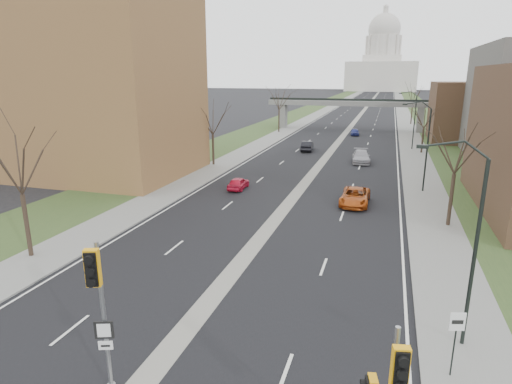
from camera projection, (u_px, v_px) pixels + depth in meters
The scene contains 27 objects.
ground at pixel (144, 382), 16.12m from camera, with size 700.00×700.00×0.00m, color black.
road_surface at pixel (367, 107), 154.32m from camera, with size 20.00×600.00×0.01m, color black.
median_strip at pixel (367, 107), 154.32m from camera, with size 1.20×600.00×0.02m, color gray.
sidewalk_right at pixel (402, 107), 150.89m from camera, with size 4.00×600.00×0.12m, color gray.
sidewalk_left at pixel (333, 106), 157.72m from camera, with size 4.00×600.00×0.12m, color gray.
grass_verge_right at pixel (420, 108), 149.18m from camera, with size 8.00×600.00×0.10m, color #283E1C.
grass_verge_left at pixel (317, 106), 159.43m from camera, with size 8.00×600.00×0.10m, color #283E1C.
apartment_building at pixel (77, 77), 48.25m from camera, with size 25.00×16.00×22.00m, color brown.
commercial_block_far at pixel (475, 112), 73.03m from camera, with size 14.00×14.00×10.00m, color brown.
pedestrian_bridge at pixel (349, 107), 88.54m from camera, with size 34.00×3.00×6.45m.
capitol at pixel (382, 64), 306.01m from camera, with size 48.00×42.00×55.75m.
streetlight_near at pixel (461, 187), 16.68m from camera, with size 2.61×0.20×8.70m.
streetlight_mid at pixel (421, 121), 40.63m from camera, with size 2.61×0.20×8.70m.
streetlight_far at pixel (410, 104), 64.59m from camera, with size 2.61×0.20×8.70m.
tree_left_a at pixel (16, 154), 25.44m from camera, with size 7.20×7.20×9.40m.
tree_left_b at pixel (212, 116), 53.18m from camera, with size 6.75×6.75×8.81m.
tree_left_c at pixel (279, 97), 84.29m from camera, with size 7.65×7.65×9.99m.
tree_right_a at pixel (458, 140), 30.93m from camera, with size 7.20×7.20×9.40m.
tree_right_b at pixel (425, 113), 61.55m from camera, with size 6.30×6.30×8.22m.
tree_right_c at pixel (414, 94), 98.08m from camera, with size 7.65×7.65×9.99m.
signal_pole_median at pixel (98, 295), 14.35m from camera, with size 0.81×0.97×5.82m.
speed_limit_sign at pixel (456, 333), 15.83m from camera, with size 0.56×0.19×2.68m.
car_left_near at pixel (238, 183), 43.18m from camera, with size 1.46×3.62×1.23m, color red.
car_left_far at pixel (307, 146), 65.01m from camera, with size 1.57×4.51×1.49m, color black.
car_right_near at pixel (355, 196), 38.05m from camera, with size 2.41×5.23×1.45m, color #AD4612.
car_right_mid at pixel (361, 157), 56.29m from camera, with size 2.22×5.45×1.58m, color #9B99A0.
car_right_far at pixel (355, 132), 81.67m from camera, with size 1.52×3.78×1.29m, color navy.
Camera 1 is at (8.08, -11.79, 11.19)m, focal length 30.00 mm.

